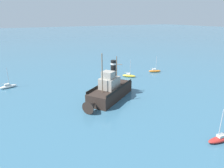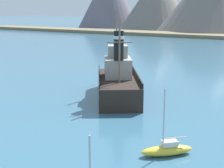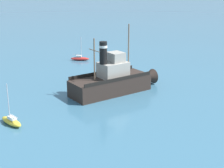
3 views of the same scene
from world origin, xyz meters
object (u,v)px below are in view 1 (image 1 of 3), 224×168
Objects in this scene: old_tugboat at (109,91)px; sailboat_yellow at (129,75)px; sailboat_white at (8,86)px; sailboat_red at (219,139)px; sailboat_orange at (155,71)px.

old_tugboat is 16.75m from sailboat_yellow.
old_tugboat is at bearing 132.34° from sailboat_yellow.
old_tugboat is 25.17m from sailboat_white.
sailboat_red and sailboat_yellow have the same top height.
sailboat_red is (-20.33, -6.15, -1.40)m from old_tugboat.
sailboat_orange is 1.00× the size of sailboat_yellow.
sailboat_white is 1.00× the size of sailboat_orange.
sailboat_orange is at bearing -62.04° from old_tugboat.
sailboat_white is 30.94m from sailboat_yellow.
sailboat_orange is (32.06, -15.94, 0.00)m from sailboat_red.
sailboat_white is 44.93m from sailboat_red.
sailboat_red is (-37.92, -24.10, 0.00)m from sailboat_white.
sailboat_red is at bearing 168.92° from sailboat_yellow.
sailboat_red is 35.81m from sailboat_orange.
sailboat_orange is 9.77m from sailboat_yellow.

